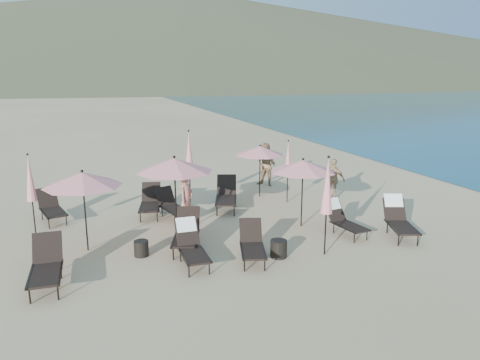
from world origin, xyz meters
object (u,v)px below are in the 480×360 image
object	(u,v)px
lounger_6	(51,207)
side_table_0	(141,248)
lounger_5	(399,218)
umbrella_open_2	(303,166)
umbrella_closed_0	(327,187)
lounger_2	(191,245)
beachgoer_c	(333,179)
side_table_1	(279,249)
umbrella_open_1	(174,165)
umbrella_closed_3	(189,153)
umbrella_closed_2	(30,179)
lounger_3	(252,244)
umbrella_open_0	(83,179)
umbrella_open_3	(260,151)
beachgoer_a	(186,199)
lounger_1	(186,232)
lounger_0	(46,265)
lounger_8	(150,202)
lounger_9	(226,195)
lounger_7	(172,205)
umbrella_closed_1	(288,159)
lounger_4	(343,219)
beachgoer_b	(266,165)

from	to	relation	value
lounger_6	side_table_0	world-z (taller)	lounger_6
lounger_5	umbrella_open_2	world-z (taller)	umbrella_open_2
umbrella_closed_0	lounger_2	bearing A→B (deg)	169.46
umbrella_closed_0	beachgoer_c	distance (m)	5.75
lounger_6	side_table_1	distance (m)	7.75
umbrella_open_1	umbrella_closed_3	size ratio (longest dim) A/B	0.88
umbrella_closed_3	side_table_0	xyz separation A→B (m)	(-2.35, -4.25, -1.69)
umbrella_open_1	umbrella_closed_2	size ratio (longest dim) A/B	0.97
lounger_3	beachgoer_c	bearing A→B (deg)	57.82
umbrella_open_0	umbrella_closed_0	xyz separation A→B (m)	(5.93, -2.43, -0.12)
lounger_2	umbrella_open_2	size ratio (longest dim) A/B	0.75
lounger_5	side_table_1	xyz separation A→B (m)	(-4.03, -0.35, -0.29)
lounger_6	side_table_1	size ratio (longest dim) A/B	3.79
lounger_5	umbrella_closed_3	distance (m)	7.37
lounger_3	umbrella_open_3	bearing A→B (deg)	82.54
beachgoer_a	lounger_1	bearing A→B (deg)	-148.20
lounger_0	umbrella_open_3	distance (m)	9.31
side_table_0	side_table_1	size ratio (longest dim) A/B	0.90
lounger_2	umbrella_closed_2	bearing A→B (deg)	138.44
lounger_3	beachgoer_c	size ratio (longest dim) A/B	1.09
lounger_8	umbrella_closed_0	world-z (taller)	umbrella_closed_0
umbrella_open_1	side_table_1	bearing A→B (deg)	-49.72
lounger_9	umbrella_open_2	size ratio (longest dim) A/B	0.91
lounger_7	umbrella_closed_3	size ratio (longest dim) A/B	0.62
umbrella_open_0	umbrella_closed_3	size ratio (longest dim) A/B	0.82
lounger_6	umbrella_closed_0	world-z (taller)	umbrella_closed_0
lounger_5	beachgoer_c	distance (m)	4.18
lounger_6	umbrella_open_2	world-z (taller)	umbrella_open_2
lounger_5	side_table_0	size ratio (longest dim) A/B	4.41
lounger_5	lounger_9	size ratio (longest dim) A/B	0.94
umbrella_closed_1	umbrella_open_3	bearing A→B (deg)	121.68
lounger_0	lounger_9	world-z (taller)	lounger_9
lounger_8	umbrella_open_1	distance (m)	2.82
umbrella_open_3	umbrella_closed_0	xyz separation A→B (m)	(-0.54, -5.99, 0.06)
lounger_8	lounger_1	bearing A→B (deg)	-69.15
lounger_7	lounger_4	bearing A→B (deg)	-49.30
lounger_7	umbrella_closed_0	size ratio (longest dim) A/B	0.63
lounger_1	lounger_4	size ratio (longest dim) A/B	1.15
beachgoer_b	umbrella_closed_0	bearing A→B (deg)	-49.20
umbrella_closed_1	umbrella_open_0	bearing A→B (deg)	-160.81
lounger_8	umbrella_open_0	size ratio (longest dim) A/B	0.80
lounger_8	side_table_1	bearing A→B (deg)	-48.48
lounger_6	lounger_9	xyz separation A→B (m)	(5.76, -0.61, 0.05)
lounger_8	umbrella_closed_1	distance (m)	5.15
lounger_5	lounger_8	world-z (taller)	lounger_5
lounger_5	lounger_0	bearing A→B (deg)	-159.63
umbrella_open_3	umbrella_closed_2	world-z (taller)	umbrella_closed_2
umbrella_open_1	umbrella_closed_1	distance (m)	5.09
lounger_5	umbrella_closed_2	bearing A→B (deg)	-179.74
lounger_1	lounger_2	world-z (taller)	lounger_2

